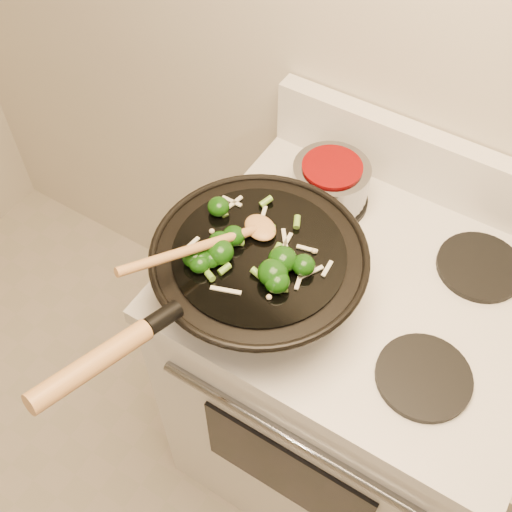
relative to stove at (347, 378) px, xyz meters
The scene contains 5 objects.
stove is the anchor object (origin of this frame).
wok 0.58m from the stove, 138.86° to the right, with size 0.42×0.69×0.24m.
stirfry 0.67m from the stove, 136.46° to the right, with size 0.27×0.24×0.05m.
wooden_spoon 0.69m from the stove, 142.47° to the right, with size 0.17×0.31×0.10m.
saucepan 0.56m from the stove, 141.16° to the left, with size 0.17×0.27×0.10m.
Camera 1 is at (0.06, 0.39, 2.01)m, focal length 45.00 mm.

